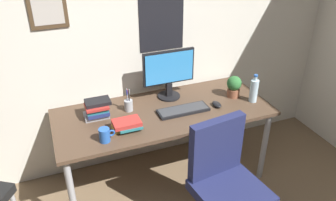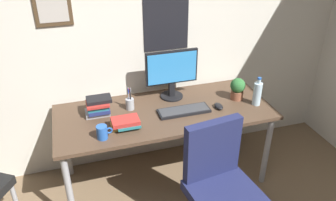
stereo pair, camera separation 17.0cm
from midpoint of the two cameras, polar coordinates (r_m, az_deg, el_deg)
The scene contains 12 objects.
wall_back at distance 2.91m, azimuth -6.72°, elevation 11.71°, with size 4.40×0.10×2.60m.
desk at distance 2.84m, azimuth 1.12°, elevation -2.93°, with size 1.79×0.74×0.72m.
office_chair at distance 2.46m, azimuth 10.74°, elevation -13.32°, with size 0.57×0.57×0.95m.
monitor at distance 2.91m, azimuth 2.30°, elevation 4.77°, with size 0.46×0.20×0.43m.
keyboard at distance 2.79m, azimuth 4.45°, elevation -1.76°, with size 0.43×0.15×0.03m.
computer_mouse at distance 2.87m, azimuth 10.22°, elevation -0.98°, with size 0.06×0.11×0.04m.
water_bottle at distance 2.96m, azimuth 16.45°, elevation 1.14°, with size 0.07×0.07×0.25m.
coffee_mug_near at distance 2.48m, azimuth -9.10°, elevation -5.36°, with size 0.12×0.08×0.10m.
potted_plant at distance 3.01m, azimuth 13.25°, elevation 2.04°, with size 0.13×0.13×0.20m.
pen_cup at distance 2.81m, azimuth -4.74°, elevation -0.50°, with size 0.07×0.07×0.20m.
book_stack_left at distance 2.58m, azimuth -5.29°, elevation -3.82°, with size 0.21×0.15×0.08m.
book_stack_right at distance 2.76m, azimuth -10.03°, elevation -1.04°, with size 0.22×0.16×0.15m.
Camera 2 is at (-0.41, -0.61, 2.17)m, focal length 36.07 mm.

